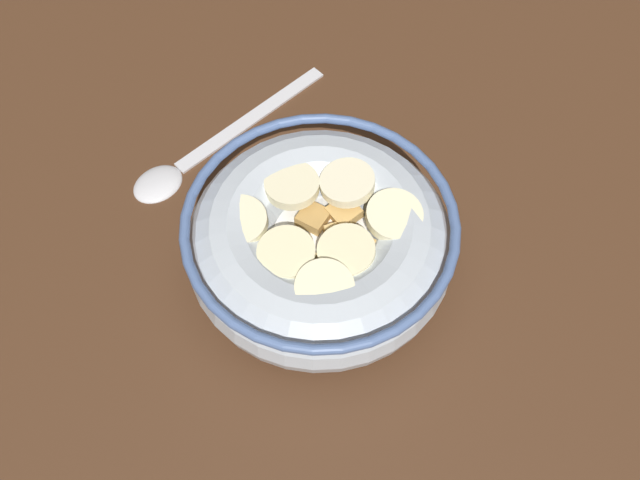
{
  "coord_description": "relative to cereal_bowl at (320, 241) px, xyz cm",
  "views": [
    {
      "loc": [
        19.51,
        -6.98,
        37.94
      ],
      "look_at": [
        0.0,
        0.0,
        3.0
      ],
      "focal_mm": 39.29,
      "sensor_mm": 36.0,
      "label": 1
    }
  ],
  "objects": [
    {
      "name": "spoon",
      "position": [
        -10.58,
        -5.23,
        -2.54
      ],
      "size": [
        8.28,
        15.74,
        0.8
      ],
      "color": "silver",
      "rests_on": "ground_plane"
    },
    {
      "name": "ground_plane",
      "position": [
        -0.01,
        0.0,
        -3.86
      ],
      "size": [
        125.31,
        125.31,
        2.0
      ],
      "primitive_type": "cube",
      "color": "#472B19"
    },
    {
      "name": "cereal_bowl",
      "position": [
        0.0,
        0.0,
        0.0
      ],
      "size": [
        15.71,
        15.71,
        5.47
      ],
      "color": "#B2BCC6",
      "rests_on": "ground_plane"
    }
  ]
}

